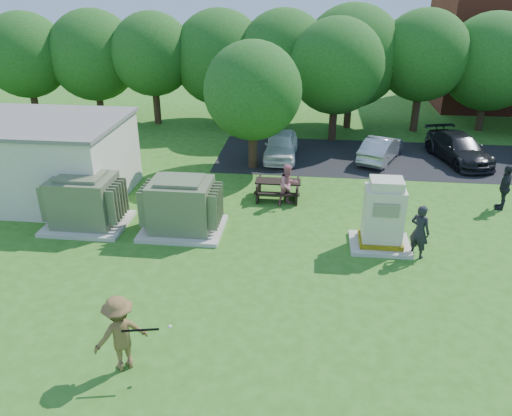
# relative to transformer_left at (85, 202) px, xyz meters

# --- Properties ---
(ground) EXTENTS (120.00, 120.00, 0.00)m
(ground) POSITION_rel_transformer_left_xyz_m (6.50, -4.50, -0.97)
(ground) COLOR #2D6619
(ground) RESTS_ON ground
(service_building) EXTENTS (10.00, 5.00, 3.20)m
(service_building) POSITION_rel_transformer_left_xyz_m (-4.50, 2.50, 0.63)
(service_building) COLOR beige
(service_building) RESTS_ON ground
(parking_strip) EXTENTS (20.00, 6.00, 0.01)m
(parking_strip) POSITION_rel_transformer_left_xyz_m (13.50, 9.00, -0.96)
(parking_strip) COLOR #232326
(parking_strip) RESTS_ON ground
(transformer_left) EXTENTS (3.00, 2.40, 2.07)m
(transformer_left) POSITION_rel_transformer_left_xyz_m (0.00, 0.00, 0.00)
(transformer_left) COLOR beige
(transformer_left) RESTS_ON ground
(transformer_right) EXTENTS (3.00, 2.40, 2.07)m
(transformer_right) POSITION_rel_transformer_left_xyz_m (3.70, 0.00, 0.00)
(transformer_right) COLOR beige
(transformer_right) RESTS_ON ground
(generator_cabinet) EXTENTS (2.08, 1.70, 2.53)m
(generator_cabinet) POSITION_rel_transformer_left_xyz_m (10.87, -0.39, 0.14)
(generator_cabinet) COLOR beige
(generator_cabinet) RESTS_ON ground
(picnic_table) EXTENTS (1.90, 1.42, 0.81)m
(picnic_table) POSITION_rel_transformer_left_xyz_m (7.00, 3.33, -0.46)
(picnic_table) COLOR black
(picnic_table) RESTS_ON ground
(batter) EXTENTS (1.48, 1.35, 1.99)m
(batter) POSITION_rel_transformer_left_xyz_m (4.03, -7.16, 0.03)
(batter) COLOR brown
(batter) RESTS_ON ground
(person_by_generator) EXTENTS (0.82, 0.79, 1.89)m
(person_by_generator) POSITION_rel_transformer_left_xyz_m (12.03, -0.95, -0.03)
(person_by_generator) COLOR black
(person_by_generator) RESTS_ON ground
(person_at_picnic) EXTENTS (1.07, 1.01, 1.74)m
(person_at_picnic) POSITION_rel_transformer_left_xyz_m (7.46, 2.77, -0.10)
(person_at_picnic) COLOR #C4687A
(person_at_picnic) RESTS_ON ground
(person_walking_right) EXTENTS (0.73, 1.18, 1.87)m
(person_walking_right) POSITION_rel_transformer_left_xyz_m (16.12, 3.33, -0.03)
(person_walking_right) COLOR #25252A
(person_walking_right) RESTS_ON ground
(car_white) EXTENTS (1.64, 4.03, 1.37)m
(car_white) POSITION_rel_transformer_left_xyz_m (6.79, 8.53, -0.29)
(car_white) COLOR white
(car_white) RESTS_ON ground
(car_silver_a) EXTENTS (2.72, 4.04, 1.26)m
(car_silver_a) POSITION_rel_transformer_left_xyz_m (11.87, 8.72, -0.34)
(car_silver_a) COLOR #A3A3A8
(car_silver_a) RESTS_ON ground
(car_dark) EXTENTS (3.08, 5.02, 1.36)m
(car_dark) POSITION_rel_transformer_left_xyz_m (15.80, 9.09, -0.29)
(car_dark) COLOR black
(car_dark) RESTS_ON ground
(batting_equipment) EXTENTS (1.26, 0.46, 0.17)m
(batting_equipment) POSITION_rel_transformer_left_xyz_m (4.61, -7.28, 0.32)
(batting_equipment) COLOR black
(batting_equipment) RESTS_ON ground
(tree_row) EXTENTS (41.30, 13.30, 7.30)m
(tree_row) POSITION_rel_transformer_left_xyz_m (8.25, 14.00, 3.18)
(tree_row) COLOR #47301E
(tree_row) RESTS_ON ground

